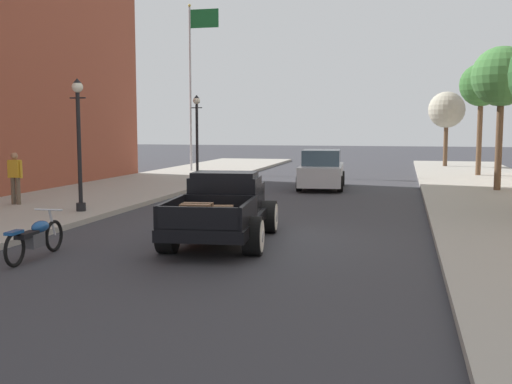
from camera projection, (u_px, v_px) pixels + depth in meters
The scene contains 11 objects.
ground_plane at pixel (238, 238), 14.47m from camera, with size 140.00×140.00×0.00m, color #333338.
hotrod_truck_black at pixel (224, 208), 14.08m from camera, with size 2.49×5.05×1.58m.
motorcycle_parked at pixel (35, 237), 12.09m from camera, with size 0.62×2.12×0.93m.
car_background_silver at pixel (322, 171), 25.76m from camera, with size 2.11×4.42×1.65m.
pedestrian_sidewalk_left at pixel (15, 175), 19.37m from camera, with size 0.53×0.22×1.65m.
street_lamp_near at pixel (79, 135), 17.70m from camera, with size 0.50×0.32×3.85m.
street_lamp_far at pixel (197, 132), 26.99m from camera, with size 0.50×0.32×3.85m.
flagpole at pixel (194, 69), 33.81m from camera, with size 1.74×0.16×9.16m.
street_tree_second at pixel (502, 78), 23.43m from camera, with size 2.29×2.29×5.53m.
street_tree_third at pixel (481, 86), 30.76m from camera, with size 2.16×2.16×5.64m.
street_tree_farthest at pixel (447, 110), 37.97m from camera, with size 2.24×2.24×4.63m.
Camera 1 is at (3.77, -13.77, 2.62)m, focal length 42.89 mm.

